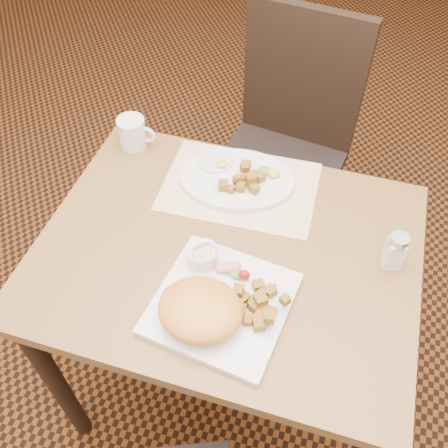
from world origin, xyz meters
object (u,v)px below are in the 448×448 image
salt_shaker (395,251)px  plate_square (222,304)px  table (227,274)px  chair_far (286,139)px  coffee_mug (133,133)px  plate_oval (237,179)px

salt_shaker → plate_square: bearing=-147.0°
table → salt_shaker: bearing=10.1°
table → chair_far: chair_far is taller
chair_far → salt_shaker: bearing=128.4°
chair_far → plate_square: size_ratio=3.46×
chair_far → salt_shaker: chair_far is taller
plate_square → salt_shaker: salt_shaker is taller
table → plate_square: plate_square is taller
salt_shaker → coffee_mug: bearing=163.8°
plate_square → coffee_mug: 0.59m
table → plate_oval: plate_oval is taller
coffee_mug → plate_square: bearing=-47.7°
plate_oval → salt_shaker: bearing=-20.4°
salt_shaker → coffee_mug: 0.77m
table → salt_shaker: salt_shaker is taller
plate_square → salt_shaker: (0.34, 0.22, 0.04)m
chair_far → plate_square: chair_far is taller
table → chair_far: 0.69m
plate_square → plate_oval: (-0.07, 0.37, 0.00)m
table → plate_square: 0.20m
plate_square → salt_shaker: size_ratio=2.80×
chair_far → plate_oval: (-0.05, -0.47, 0.22)m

